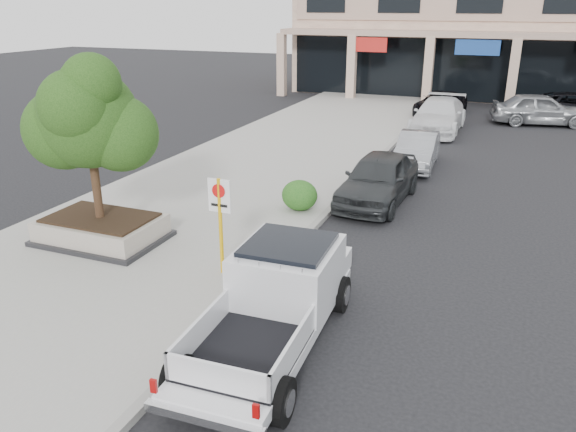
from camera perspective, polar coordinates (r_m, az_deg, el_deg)
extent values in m
plane|color=black|center=(12.05, 2.88, -9.47)|extent=(120.00, 120.00, 0.00)
cube|color=gray|center=(19.12, -6.81, 2.37)|extent=(8.00, 52.00, 0.15)
cube|color=gray|center=(17.64, 4.55, 0.87)|extent=(0.20, 52.00, 0.15)
cube|color=tan|center=(40.17, -0.65, 15.10)|extent=(0.55, 0.55, 4.20)
cube|color=black|center=(15.75, -18.29, -2.15)|extent=(3.20, 2.20, 0.12)
cube|color=gray|center=(15.64, -18.42, -1.10)|extent=(3.00, 2.00, 0.50)
cube|color=black|center=(15.54, -18.54, -0.14)|extent=(2.70, 1.70, 0.06)
cylinder|color=#312313|center=(15.20, -19.02, 3.84)|extent=(0.22, 0.22, 2.20)
sphere|color=#183A10|center=(14.86, -19.69, 9.38)|extent=(2.50, 2.50, 2.50)
sphere|color=#183A10|center=(14.72, -16.66, 8.02)|extent=(1.90, 1.90, 1.90)
sphere|color=#183A10|center=(15.33, -19.60, 11.99)|extent=(1.60, 1.60, 1.60)
cylinder|color=#EEB10C|center=(12.87, -6.85, -1.10)|extent=(0.09, 0.09, 2.30)
cube|color=white|center=(12.61, -7.00, 2.06)|extent=(0.55, 0.03, 0.78)
cylinder|color=red|center=(12.55, -7.09, 2.54)|extent=(0.32, 0.02, 0.32)
ellipsoid|color=#174B15|center=(17.03, 1.18, 2.12)|extent=(1.10, 0.99, 0.93)
imported|color=#2A2D2F|center=(18.30, 9.18, 3.78)|extent=(2.12, 4.76, 1.59)
imported|color=#92949A|center=(22.72, 12.96, 6.52)|extent=(1.61, 4.15, 1.35)
imported|color=silver|center=(29.49, 15.04, 9.82)|extent=(2.37, 5.67, 1.63)
imported|color=black|center=(33.91, 15.22, 10.92)|extent=(2.73, 5.09, 1.36)
imported|color=gray|center=(33.03, 24.27, 9.87)|extent=(5.21, 2.89, 1.68)
imported|color=black|center=(35.39, 27.14, 9.88)|extent=(5.36, 2.53, 1.48)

